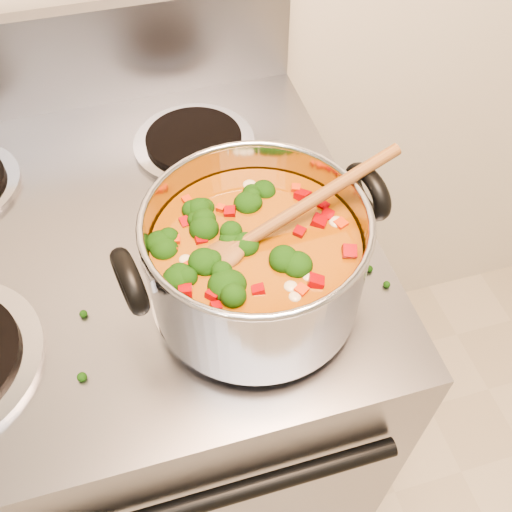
{
  "coord_description": "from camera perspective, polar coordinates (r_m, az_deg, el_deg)",
  "views": [
    {
      "loc": [
        0.1,
        0.62,
        1.51
      ],
      "look_at": [
        0.21,
        1.0,
        1.01
      ],
      "focal_mm": 40.0,
      "sensor_mm": 36.0,
      "label": 1
    }
  ],
  "objects": [
    {
      "name": "cooktop_crumbs",
      "position": [
        0.69,
        -1.05,
        -6.64
      ],
      "size": [
        0.14,
        0.33,
        0.01
      ],
      "color": "black",
      "rests_on": "electric_range"
    },
    {
      "name": "electric_range",
      "position": [
        1.18,
        -11.44,
        -12.57
      ],
      "size": [
        0.75,
        0.68,
        1.08
      ],
      "color": "gray",
      "rests_on": "ground"
    },
    {
      "name": "stockpot",
      "position": [
        0.64,
        0.04,
        -0.45
      ],
      "size": [
        0.31,
        0.25,
        0.15
      ],
      "rotation": [
        0.0,
        0.0,
        0.19
      ],
      "color": "#A7A7AF",
      "rests_on": "electric_range"
    },
    {
      "name": "wooden_spoon",
      "position": [
        0.61,
        1.03,
        2.7
      ],
      "size": [
        0.26,
        0.09,
        0.08
      ],
      "rotation": [
        0.0,
        0.0,
        0.23
      ],
      "color": "brown",
      "rests_on": "stockpot"
    }
  ]
}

